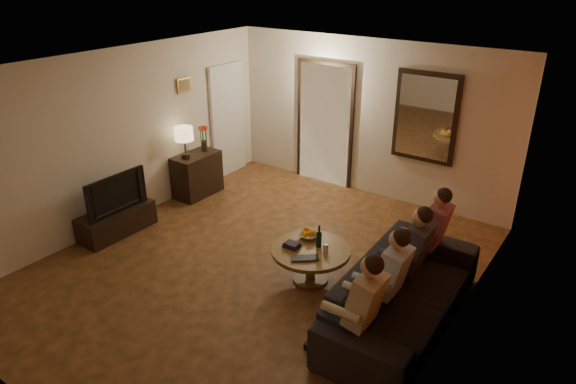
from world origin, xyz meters
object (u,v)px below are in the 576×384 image
Objects in this scene: coffee_table at (311,264)px; bowl at (309,235)px; tv at (112,192)px; dresser at (197,174)px; person_b at (385,285)px; wine_bottle at (319,236)px; person_a at (358,315)px; laptop at (305,260)px; table_lamp at (185,143)px; tv_stand at (117,221)px; person_c at (408,260)px; dog at (364,288)px; person_d at (428,239)px; sofa at (404,293)px.

bowl reaches higher than coffee_table.
dresser is at bearing 0.00° from tv.
wine_bottle is at bearing 156.74° from person_b.
person_b is (4.17, 0.24, -0.06)m from tv.
laptop is (-1.07, 0.70, -0.14)m from person_a.
person_b is at bearing -16.45° from table_lamp.
dresser is 0.68× the size of person_a.
person_a is 0.60m from person_b.
person_a is (4.17, -2.05, 0.24)m from dresser.
coffee_table is (3.00, 0.62, 0.04)m from tv_stand.
table_lamp is at bearing 171.39° from person_c.
person_b is 2.14× the size of dog.
person_a is 1.29m from laptop.
dog reaches higher than bowl.
person_c is at bearing -0.10° from bowl.
table_lamp reaches higher than dog.
wine_bottle is at bearing 147.69° from dog.
tv is at bearing 175.01° from person_a.
person_b and person_c have the same top height.
person_c is 1.25m from coffee_table.
bowl is (-1.35, -0.60, -0.12)m from person_d.
bowl reaches higher than tv_stand.
bowl is 0.57m from laptop.
dog is 1.07m from bowl.
laptop is at bearing -60.75° from bowl.
coffee_table is (3.00, -0.85, -0.77)m from table_lamp.
person_b is at bearing 3.24° from tv_stand.
bowl is at bearing -16.76° from dresser.
person_c is at bearing 16.31° from sofa.
person_b is at bearing -90.00° from person_c.
person_c reaches higher than tv.
tv_stand is at bearing 171.90° from dog.
person_c is 1.00× the size of person_d.
person_c is at bearing 5.98° from wine_bottle.
bowl is (2.82, 0.84, -0.18)m from tv.
person_c is (0.00, 0.60, 0.00)m from person_b.
sofa is at bearing -8.49° from wine_bottle.
wine_bottle is (3.05, -0.97, 0.24)m from dresser.
bowl is at bearing 179.90° from person_c.
dresser is 4.26m from person_c.
dog is at bearing -82.73° from tv.
tv_stand is (0.00, -1.69, -0.18)m from dresser.
table_lamp reaches higher than tv_stand.
person_d is (4.17, -0.03, -0.40)m from table_lamp.
person_c is 1.36m from bowl.
person_a is 1.80m from person_d.
tv is 4.18m from person_b.
dog is 0.57× the size of coffee_table.
bowl is (-1.45, 0.30, 0.12)m from sofa.
wine_bottle is at bearing -76.74° from tv.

